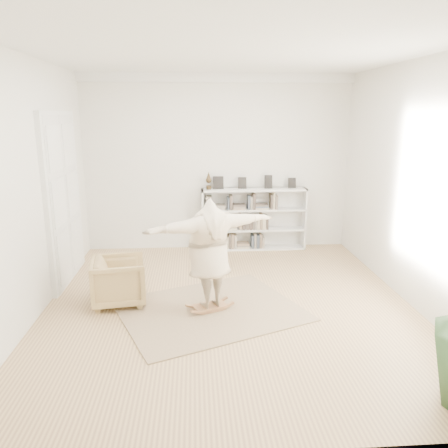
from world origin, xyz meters
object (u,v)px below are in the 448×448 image
armchair (119,281)px  person (209,251)px  bookshelf (253,220)px  rocker_board (210,306)px

armchair → person: (1.36, -0.36, 0.56)m
armchair → person: size_ratio=0.40×
bookshelf → armchair: bookshelf is taller
rocker_board → person: size_ratio=0.28×
armchair → person: 1.51m
armchair → rocker_board: armchair is taller
bookshelf → person: 3.19m
armchair → rocker_board: bearing=-113.5°
rocker_board → person: (0.00, 0.00, 0.85)m
person → bookshelf: bearing=-131.8°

